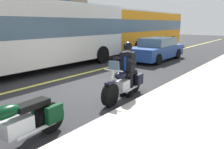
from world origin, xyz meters
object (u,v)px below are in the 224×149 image
motorcycle_main (124,84)px  car_dark (157,49)px  rider_main (127,64)px  motorcycle_parked (20,124)px  bus_far (145,28)px  bus_near (34,32)px

motorcycle_main → car_dark: bearing=-161.0°
rider_main → motorcycle_parked: bearing=1.0°
rider_main → motorcycle_parked: rider_main is taller
bus_far → motorcycle_main: bearing=26.9°
bus_near → car_dark: (-6.53, 3.23, -1.18)m
rider_main → motorcycle_parked: size_ratio=0.78×
car_dark → bus_near: bearing=-26.3°
motorcycle_parked → motorcycle_main: bearing=-179.3°
bus_far → car_dark: (5.39, 3.91, -1.18)m
motorcycle_main → bus_far: 14.23m
motorcycle_main → rider_main: size_ratio=1.27×
rider_main → car_dark: size_ratio=0.38×
motorcycle_parked → bus_far: 17.45m
motorcycle_parked → bus_near: (-4.23, -5.77, 1.42)m
bus_near → bus_far: (-11.93, -0.68, 0.00)m
rider_main → motorcycle_parked: (3.71, 0.07, -0.58)m
rider_main → bus_near: bus_near is taller
bus_near → motorcycle_main: bearing=83.0°
motorcycle_main → rider_main: 0.61m
bus_far → car_dark: bus_far is taller
bus_far → motorcycle_parked: bearing=21.8°
motorcycle_main → bus_far: bus_far is taller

